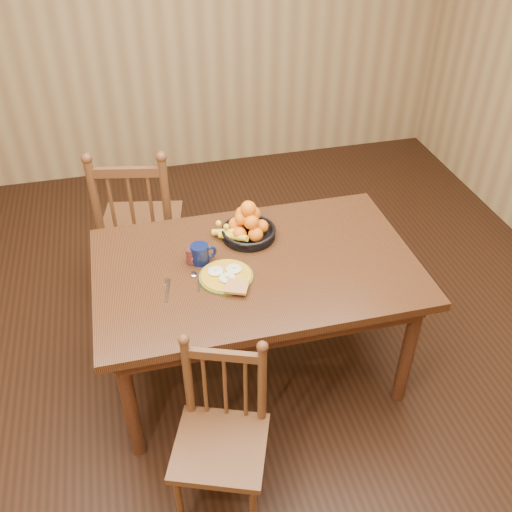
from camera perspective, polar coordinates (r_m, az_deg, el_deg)
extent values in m
cube|color=black|center=(3.36, 0.00, -10.93)|extent=(4.50, 5.00, 0.01)
cube|color=olive|center=(4.84, -7.76, 23.36)|extent=(4.50, 0.01, 2.70)
cube|color=black|center=(2.85, 0.00, -1.15)|extent=(1.60, 1.00, 0.04)
cube|color=black|center=(3.23, -1.79, 2.38)|extent=(1.40, 0.04, 0.10)
cube|color=black|center=(2.60, 2.24, -8.03)|extent=(1.40, 0.04, 0.10)
cube|color=black|center=(3.11, 12.97, -0.18)|extent=(0.04, 0.84, 0.10)
cube|color=black|center=(2.86, -14.20, -4.42)|extent=(0.04, 0.84, 0.10)
cylinder|color=black|center=(2.79, -12.46, -14.38)|extent=(0.07, 0.07, 0.70)
cylinder|color=black|center=(3.05, 14.93, -9.23)|extent=(0.07, 0.07, 0.70)
cylinder|color=black|center=(3.36, -13.39, -3.76)|extent=(0.07, 0.07, 0.70)
cylinder|color=black|center=(3.57, 9.41, -0.25)|extent=(0.07, 0.07, 0.70)
cube|color=#442914|center=(3.64, -11.37, 3.15)|extent=(0.57, 0.55, 0.04)
cylinder|color=#442914|center=(3.92, -7.73, 1.67)|extent=(0.04, 0.04, 0.47)
cylinder|color=#442914|center=(3.98, -13.43, 1.50)|extent=(0.04, 0.04, 0.47)
cylinder|color=#442914|center=(3.62, -8.11, -1.81)|extent=(0.04, 0.04, 0.47)
cylinder|color=#442914|center=(3.69, -14.27, -1.94)|extent=(0.04, 0.04, 0.47)
cylinder|color=#442914|center=(3.29, -8.96, 5.33)|extent=(0.05, 0.05, 0.57)
cylinder|color=#442914|center=(3.36, -15.73, 5.04)|extent=(0.05, 0.05, 0.57)
cylinder|color=#442914|center=(3.35, -12.26, 4.39)|extent=(0.02, 0.02, 0.44)
cube|color=#442914|center=(3.22, -12.85, 8.17)|extent=(0.40, 0.11, 0.06)
cube|color=#442914|center=(2.55, -3.60, -18.57)|extent=(0.49, 0.48, 0.04)
cylinder|color=#442914|center=(2.68, -7.66, -23.25)|extent=(0.03, 0.03, 0.38)
cylinder|color=#442914|center=(2.64, -0.29, -24.15)|extent=(0.03, 0.03, 0.38)
cylinder|color=#442914|center=(2.83, -6.23, -18.02)|extent=(0.03, 0.03, 0.38)
cylinder|color=#442914|center=(2.79, 0.51, -18.76)|extent=(0.03, 0.03, 0.38)
cylinder|color=#442914|center=(2.49, -6.83, -11.99)|extent=(0.04, 0.04, 0.46)
cylinder|color=#442914|center=(2.45, 0.61, -12.74)|extent=(0.04, 0.04, 0.46)
cylinder|color=#442914|center=(2.50, -3.11, -13.04)|extent=(0.02, 0.02, 0.35)
cube|color=#442914|center=(2.35, -3.27, -9.89)|extent=(0.31, 0.14, 0.04)
cylinder|color=#59601E|center=(2.76, -3.00, -2.09)|extent=(0.26, 0.26, 0.01)
cylinder|color=#BD8B18|center=(2.75, -3.01, -1.97)|extent=(0.24, 0.24, 0.01)
ellipsoid|color=silver|center=(2.77, -4.07, -1.49)|extent=(0.08, 0.08, 0.01)
cube|color=#F2E08C|center=(2.76, -4.08, -1.31)|extent=(0.02, 0.02, 0.01)
ellipsoid|color=silver|center=(2.78, -2.23, -1.28)|extent=(0.08, 0.08, 0.01)
cube|color=#F2E08C|center=(2.77, -2.23, -1.10)|extent=(0.02, 0.02, 0.01)
ellipsoid|color=silver|center=(2.72, -2.89, -2.19)|extent=(0.08, 0.08, 0.01)
cube|color=#F2E08C|center=(2.72, -2.90, -2.01)|extent=(0.02, 0.02, 0.01)
cube|color=brown|center=(2.67, -1.94, -3.07)|extent=(0.14, 0.13, 0.01)
cube|color=silver|center=(2.70, -8.88, -3.71)|extent=(0.04, 0.14, 0.00)
cube|color=silver|center=(2.76, -8.84, -2.54)|extent=(0.04, 0.05, 0.00)
cube|color=silver|center=(2.73, -5.72, -2.76)|extent=(0.03, 0.12, 0.00)
ellipsoid|color=silver|center=(2.79, -6.28, -1.82)|extent=(0.03, 0.04, 0.01)
cylinder|color=#0A1238|center=(2.84, -5.65, 0.21)|extent=(0.09, 0.09, 0.10)
torus|color=#0A1238|center=(2.84, -4.61, 0.36)|extent=(0.07, 0.04, 0.07)
cylinder|color=black|center=(2.81, -5.70, 0.95)|extent=(0.08, 0.08, 0.00)
cylinder|color=silver|center=(2.84, -6.43, 0.08)|extent=(0.06, 0.06, 0.09)
cylinder|color=maroon|center=(2.85, -6.42, -0.03)|extent=(0.05, 0.05, 0.07)
cylinder|color=black|center=(3.02, -0.75, 2.07)|extent=(0.28, 0.28, 0.02)
torus|color=black|center=(3.00, -0.75, 2.62)|extent=(0.29, 0.29, 0.02)
cylinder|color=black|center=(3.02, -0.74, 1.95)|extent=(0.10, 0.10, 0.01)
sphere|color=orange|center=(3.01, 0.55, 2.99)|extent=(0.07, 0.07, 0.07)
sphere|color=orange|center=(3.05, -0.64, 3.59)|extent=(0.08, 0.08, 0.08)
sphere|color=orange|center=(3.01, -1.99, 3.15)|extent=(0.08, 0.08, 0.08)
sphere|color=orange|center=(2.95, -1.65, 2.21)|extent=(0.07, 0.07, 0.07)
sphere|color=orange|center=(2.94, -0.04, 2.17)|extent=(0.08, 0.08, 0.08)
sphere|color=orange|center=(2.99, -0.33, 4.24)|extent=(0.08, 0.08, 0.08)
sphere|color=orange|center=(2.96, -1.47, 3.80)|extent=(0.07, 0.07, 0.07)
sphere|color=orange|center=(2.93, -0.49, 3.41)|extent=(0.08, 0.08, 0.08)
sphere|color=orange|center=(2.92, -0.77, 4.77)|extent=(0.08, 0.08, 0.08)
sphere|color=orange|center=(3.00, -1.38, 4.27)|extent=(0.07, 0.07, 0.07)
cylinder|color=yellow|center=(2.95, -2.27, 1.94)|extent=(0.10, 0.17, 0.07)
cylinder|color=yellow|center=(2.99, -2.85, 2.43)|extent=(0.14, 0.15, 0.07)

